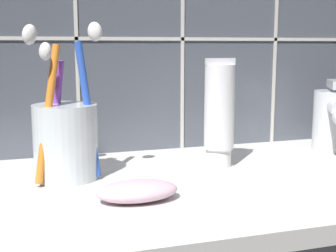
% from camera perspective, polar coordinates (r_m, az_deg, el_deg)
% --- Properties ---
extents(sink_counter, '(0.64, 0.35, 0.02)m').
position_cam_1_polar(sink_counter, '(0.58, 5.70, -7.19)').
color(sink_counter, silver).
rests_on(sink_counter, ground).
extents(toothbrush_cup, '(0.10, 0.08, 0.19)m').
position_cam_1_polar(toothbrush_cup, '(0.57, -12.40, -1.40)').
color(toothbrush_cup, silver).
rests_on(toothbrush_cup, sink_counter).
extents(toothpaste_tube, '(0.04, 0.04, 0.14)m').
position_cam_1_polar(toothpaste_tube, '(0.62, 6.27, 1.53)').
color(toothpaste_tube, white).
rests_on(toothpaste_tube, sink_counter).
extents(sink_faucet, '(0.07, 0.10, 0.11)m').
position_cam_1_polar(sink_faucet, '(0.75, 19.48, 0.91)').
color(sink_faucet, silver).
rests_on(sink_faucet, sink_counter).
extents(soap_bar, '(0.09, 0.05, 0.02)m').
position_cam_1_polar(soap_bar, '(0.49, -3.75, -7.90)').
color(soap_bar, '#DBB2C6').
rests_on(soap_bar, sink_counter).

